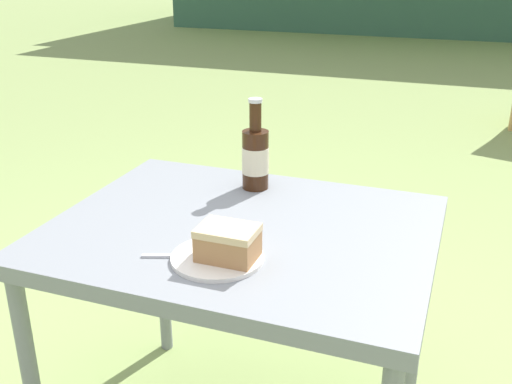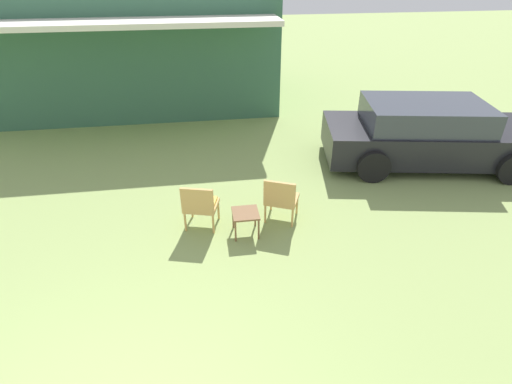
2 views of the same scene
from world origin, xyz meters
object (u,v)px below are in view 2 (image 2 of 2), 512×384
Objects in this scene: parked_car at (428,134)px; wicker_chair_cushioned at (200,204)px; wicker_chair_plain at (281,198)px; garden_side_table at (246,215)px.

wicker_chair_cushioned is at bearing -150.18° from parked_car.
wicker_chair_plain is at bearing -165.13° from wicker_chair_cushioned.
parked_car is at bearing -129.63° from wicker_chair_plain.
wicker_chair_plain is 0.69m from garden_side_table.
wicker_chair_cushioned is at bearing 157.86° from garden_side_table.
wicker_chair_plain is at bearing -143.51° from parked_car.
parked_car is 3.94m from wicker_chair_plain.
parked_car is 10.90× the size of garden_side_table.
wicker_chair_plain is (-3.53, -1.73, -0.19)m from parked_car.
wicker_chair_cushioned is 1.00× the size of wicker_chair_plain.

